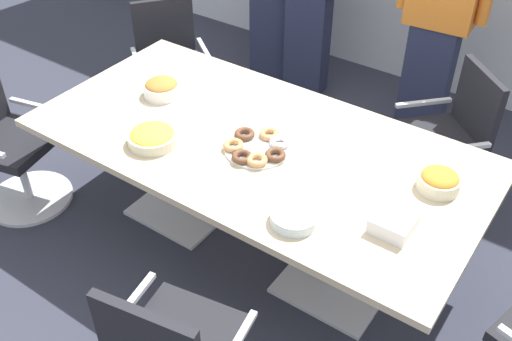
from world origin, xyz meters
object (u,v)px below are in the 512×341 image
office_chair_4 (443,147)px  donut_platter (257,147)px  office_chair_1 (8,147)px  person_standing_2 (440,13)px  snack_bowl_chips_orange (439,181)px  napkin_pile (393,223)px  snack_bowl_pretzels (162,88)px  snack_bowl_chips_yellow (152,136)px  plate_stack (294,217)px  office_chair_0 (172,73)px  conference_table (256,160)px

office_chair_4 → donut_platter: 1.30m
office_chair_1 → person_standing_2: bearing=127.8°
snack_bowl_chips_orange → donut_platter: 0.90m
snack_bowl_chips_orange → napkin_pile: 0.38m
snack_bowl_chips_orange → office_chair_4: bearing=104.6°
office_chair_1 → snack_bowl_pretzels: office_chair_1 is taller
snack_bowl_chips_orange → napkin_pile: size_ratio=1.15×
snack_bowl_chips_yellow → napkin_pile: (1.29, 0.12, -0.00)m
donut_platter → plate_stack: plate_stack is taller
office_chair_1 → donut_platter: office_chair_1 is taller
office_chair_0 → snack_bowl_pretzels: office_chair_0 is taller
office_chair_4 → plate_stack: size_ratio=4.23×
snack_bowl_chips_yellow → snack_bowl_chips_orange: bearing=20.2°
office_chair_0 → napkin_pile: bearing=103.2°
snack_bowl_chips_yellow → donut_platter: 0.55m
office_chair_4 → plate_stack: (-0.22, -1.40, 0.37)m
office_chair_0 → donut_platter: office_chair_0 is taller
snack_bowl_pretzels → napkin_pile: (1.57, -0.26, -0.01)m
office_chair_0 → snack_bowl_chips_yellow: bearing=75.4°
office_chair_4 → person_standing_2: bearing=-16.3°
snack_bowl_chips_orange → snack_bowl_pretzels: 1.64m
snack_bowl_chips_yellow → office_chair_0: bearing=128.5°
office_chair_1 → napkin_pile: (2.35, 0.33, 0.38)m
snack_bowl_pretzels → plate_stack: 1.29m
office_chair_1 → donut_platter: (1.54, 0.47, 0.36)m
office_chair_4 → snack_bowl_pretzels: size_ratio=4.27×
napkin_pile → snack_bowl_pretzels: bearing=170.4°
plate_stack → person_standing_2: bearing=94.5°
office_chair_4 → napkin_pile: bearing=140.9°
office_chair_0 → plate_stack: office_chair_0 is taller
snack_bowl_chips_orange → snack_bowl_pretzels: snack_bowl_pretzels is taller
office_chair_0 → snack_bowl_chips_yellow: office_chair_0 is taller
conference_table → plate_stack: (0.49, -0.41, 0.15)m
office_chair_0 → office_chair_4: 2.00m
office_chair_0 → snack_bowl_chips_yellow: (0.84, -1.06, 0.39)m
donut_platter → napkin_pile: size_ratio=2.02×
snack_bowl_chips_yellow → snack_bowl_pretzels: 0.48m
snack_bowl_chips_yellow → snack_bowl_pretzels: (-0.28, 0.38, 0.01)m
office_chair_4 → donut_platter: office_chair_4 is taller
person_standing_2 → snack_bowl_pretzels: 1.91m
snack_bowl_pretzels → office_chair_4: bearing=33.5°
office_chair_4 → person_standing_2: person_standing_2 is taller
office_chair_4 → office_chair_0: bearing=51.1°
office_chair_1 → napkin_pile: bearing=85.3°
conference_table → office_chair_0: bearing=149.9°
conference_table → person_standing_2: (0.32, 1.66, 0.32)m
snack_bowl_chips_yellow → office_chair_4: bearing=49.3°
office_chair_1 → snack_bowl_chips_yellow: (1.05, 0.21, 0.39)m
office_chair_0 → donut_platter: 1.59m
office_chair_4 → snack_bowl_chips_orange: bearing=148.1°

